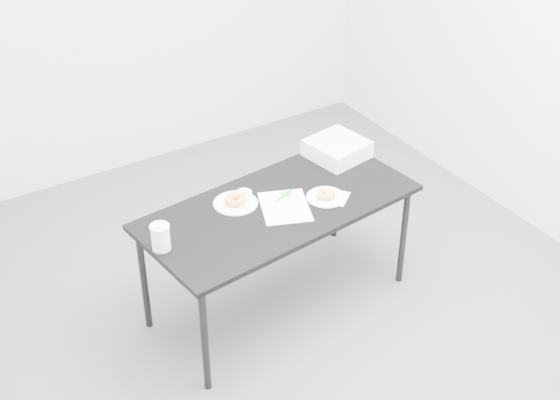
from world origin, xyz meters
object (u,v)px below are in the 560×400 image
scorecard (285,207)px  donut_near (326,194)px  table (279,213)px  plate_far (236,203)px  plate_near (326,197)px  pen (284,195)px  coffee_cup (161,237)px  donut_far (235,200)px  bakery_box (337,149)px

scorecard → donut_near: 0.24m
table → plate_far: (-0.19, 0.13, 0.05)m
plate_near → plate_far: size_ratio=0.89×
donut_near → plate_far: (-0.43, 0.21, -0.02)m
pen → coffee_cup: (-0.75, -0.07, 0.06)m
donut_near → donut_far: size_ratio=0.89×
scorecard → plate_far: (-0.21, 0.16, 0.00)m
coffee_cup → bakery_box: 1.27m
table → plate_far: plate_far is taller
plate_near → donut_near: donut_near is taller
scorecard → plate_far: plate_far is taller
scorecard → donut_near: bearing=10.5°
table → bakery_box: bakery_box is taller
donut_near → coffee_cup: size_ratio=0.72×
donut_far → bakery_box: bakery_box is taller
table → coffee_cup: coffee_cup is taller
table → pen: bearing=29.9°
table → coffee_cup: 0.69m
table → plate_far: 0.23m
table → pen: (0.07, 0.05, 0.06)m
table → pen: size_ratio=10.64×
coffee_cup → pen: bearing=5.6°
donut_near → bakery_box: bakery_box is taller
pen → plate_far: (-0.26, 0.08, -0.00)m
pen → plate_near: pen is taller
coffee_cup → plate_far: bearing=17.0°
scorecard → plate_far: 0.26m
table → donut_far: size_ratio=13.94×
scorecard → coffee_cup: 0.70m
plate_near → donut_near: bearing=0.0°
scorecard → plate_near: (0.23, -0.05, 0.00)m
plate_far → bakery_box: (0.74, 0.12, 0.05)m
bakery_box → donut_near: bearing=-142.6°
plate_near → coffee_cup: bearing=176.5°
pen → coffee_cup: size_ratio=1.06×
scorecard → pen: 0.10m
bakery_box → pen: bearing=-167.5°
donut_far → bakery_box: 0.75m
plate_far → coffee_cup: coffee_cup is taller
bakery_box → coffee_cup: bearing=-177.3°
donut_near → scorecard: bearing=168.9°
donut_near → donut_far: (-0.43, 0.21, 0.00)m
table → plate_far: size_ratio=6.55×
scorecard → pen: (0.05, 0.09, 0.01)m
pen → donut_far: donut_far is taller
pen → scorecard: bearing=-141.9°
pen → donut_near: size_ratio=1.48×
table → pen: 0.10m
plate_near → coffee_cup: 0.93m
coffee_cup → plate_near: bearing=-3.5°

